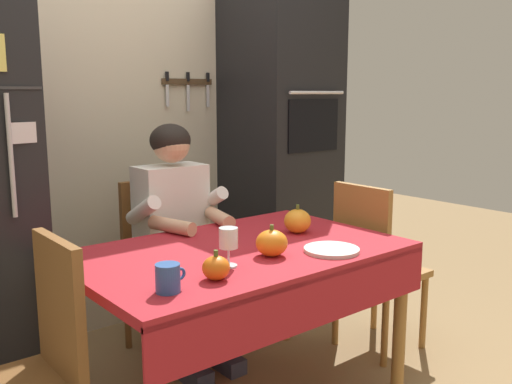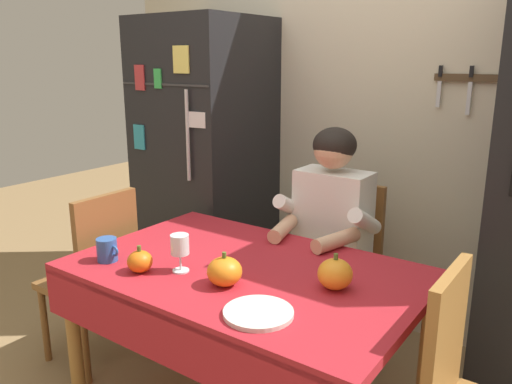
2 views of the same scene
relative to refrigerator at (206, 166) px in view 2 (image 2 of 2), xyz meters
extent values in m
cube|color=beige|center=(1.00, 0.39, 0.40)|extent=(3.70, 0.10, 2.60)
cube|color=#4C3823|center=(1.47, 0.33, 0.57)|extent=(0.36, 0.02, 0.04)
cube|color=silver|center=(1.32, 0.32, 0.48)|extent=(0.02, 0.01, 0.13)
cube|color=black|center=(1.32, 0.32, 0.60)|extent=(0.02, 0.01, 0.06)
cube|color=silver|center=(1.47, 0.32, 0.47)|extent=(0.02, 0.01, 0.16)
cube|color=black|center=(1.47, 0.32, 0.60)|extent=(0.02, 0.01, 0.06)
cube|color=silver|center=(1.62, 0.32, 0.48)|extent=(0.02, 0.01, 0.14)
cube|color=black|center=(1.62, 0.32, 0.60)|extent=(0.02, 0.01, 0.06)
cube|color=black|center=(0.00, 0.00, 0.00)|extent=(0.68, 0.68, 1.80)
cylinder|color=silver|center=(0.19, -0.36, 0.25)|extent=(0.02, 0.02, 0.50)
cube|color=#333335|center=(0.00, -0.34, 0.52)|extent=(0.67, 0.01, 0.01)
cube|color=teal|center=(-0.22, -0.35, 0.21)|extent=(0.09, 0.01, 0.15)
cube|color=#E5D666|center=(0.14, -0.35, 0.65)|extent=(0.11, 0.01, 0.14)
cube|color=green|center=(-0.04, -0.35, 0.55)|extent=(0.05, 0.01, 0.11)
cube|color=silver|center=(0.24, -0.35, 0.34)|extent=(0.12, 0.02, 0.09)
cube|color=#B73338|center=(-0.19, -0.35, 0.55)|extent=(0.08, 0.01, 0.14)
cylinder|color=#9E6B33|center=(0.31, -1.25, -0.55)|extent=(0.06, 0.06, 0.70)
cylinder|color=#9E6B33|center=(0.31, -0.47, -0.55)|extent=(0.06, 0.06, 0.70)
cylinder|color=#9E6B33|center=(1.59, -0.47, -0.55)|extent=(0.06, 0.06, 0.70)
cube|color=#A81E28|center=(0.95, -0.86, -0.18)|extent=(1.40, 0.90, 0.04)
cube|color=#A81E28|center=(0.95, -1.30, -0.28)|extent=(1.40, 0.01, 0.20)
cube|color=brown|center=(1.01, -0.17, -0.47)|extent=(0.40, 0.40, 0.04)
cube|color=brown|center=(1.01, 0.01, -0.21)|extent=(0.36, 0.04, 0.48)
cylinder|color=brown|center=(0.84, -0.34, -0.69)|extent=(0.04, 0.04, 0.41)
cylinder|color=brown|center=(0.84, 0.00, -0.69)|extent=(0.04, 0.04, 0.41)
cylinder|color=brown|center=(1.18, -0.34, -0.69)|extent=(0.04, 0.04, 0.41)
cylinder|color=brown|center=(1.18, 0.00, -0.69)|extent=(0.04, 0.04, 0.41)
cube|color=#38384C|center=(0.91, -0.55, -0.86)|extent=(0.10, 0.22, 0.08)
cylinder|color=#38384C|center=(0.91, -0.49, -0.67)|extent=(0.09, 0.09, 0.38)
cylinder|color=#38384C|center=(1.11, -0.49, -0.67)|extent=(0.09, 0.09, 0.38)
cube|color=#38384C|center=(0.92, -0.33, -0.40)|extent=(0.12, 0.40, 0.11)
cube|color=#38384C|center=(1.10, -0.33, -0.40)|extent=(0.12, 0.40, 0.11)
cube|color=white|center=(1.01, -0.21, -0.11)|extent=(0.36, 0.20, 0.48)
cylinder|color=white|center=(0.81, -0.28, -0.07)|extent=(0.07, 0.26, 0.18)
cylinder|color=white|center=(1.21, -0.28, -0.07)|extent=(0.07, 0.26, 0.18)
cylinder|color=#D8A884|center=(0.87, -0.45, -0.13)|extent=(0.13, 0.27, 0.07)
cylinder|color=#D8A884|center=(1.15, -0.45, -0.13)|extent=(0.13, 0.27, 0.07)
sphere|color=#D8A884|center=(1.01, -0.23, 0.24)|extent=(0.19, 0.19, 0.19)
ellipsoid|color=black|center=(1.01, -0.22, 0.26)|extent=(0.21, 0.21, 0.17)
cube|color=#9E6B33|center=(1.75, -0.87, -0.21)|extent=(0.04, 0.36, 0.48)
cube|color=brown|center=(-0.03, -0.91, -0.47)|extent=(0.40, 0.40, 0.04)
cube|color=brown|center=(0.15, -0.91, -0.21)|extent=(0.04, 0.36, 0.48)
cylinder|color=brown|center=(-0.20, -0.74, -0.69)|extent=(0.04, 0.04, 0.41)
cylinder|color=brown|center=(0.14, -0.74, -0.69)|extent=(0.04, 0.04, 0.41)
cylinder|color=brown|center=(-0.20, -1.08, -0.69)|extent=(0.04, 0.04, 0.41)
cylinder|color=brown|center=(0.14, -1.08, -0.69)|extent=(0.04, 0.04, 0.41)
cylinder|color=#2D569E|center=(0.44, -1.14, -0.11)|extent=(0.08, 0.08, 0.10)
torus|color=#2D569E|center=(0.48, -1.14, -0.11)|extent=(0.05, 0.01, 0.05)
cylinder|color=white|center=(0.76, -1.04, -0.16)|extent=(0.07, 0.07, 0.01)
cylinder|color=white|center=(0.76, -1.04, -0.12)|extent=(0.01, 0.01, 0.07)
cylinder|color=white|center=(0.76, -1.04, -0.05)|extent=(0.07, 0.07, 0.08)
ellipsoid|color=orange|center=(0.64, -1.14, -0.12)|extent=(0.10, 0.10, 0.09)
cylinder|color=#4C6023|center=(0.64, -1.14, -0.06)|extent=(0.02, 0.02, 0.02)
ellipsoid|color=orange|center=(1.33, -0.83, -0.10)|extent=(0.13, 0.13, 0.11)
cylinder|color=#4C6023|center=(1.33, -0.83, -0.03)|extent=(0.02, 0.02, 0.02)
ellipsoid|color=orange|center=(0.99, -1.04, -0.11)|extent=(0.13, 0.13, 0.11)
cylinder|color=#4C6023|center=(0.99, -1.04, -0.04)|extent=(0.02, 0.02, 0.02)
cylinder|color=silver|center=(1.22, -1.15, -0.15)|extent=(0.23, 0.23, 0.02)
camera|label=1|loc=(-0.48, -2.72, 0.50)|focal=39.48mm
camera|label=2|loc=(2.10, -2.39, 0.66)|focal=35.66mm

